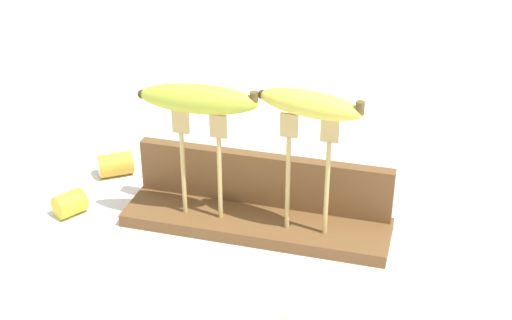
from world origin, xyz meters
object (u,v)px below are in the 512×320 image
object	(u,v)px
banana_raised_left	(198,99)
banana_raised_right	(310,104)
fork_stand_right	(308,164)
fork_stand_left	(201,155)
banana_chunk_near	(115,165)
banana_chunk_far	(71,203)

from	to	relation	value
banana_raised_left	banana_raised_right	distance (m)	0.16
fork_stand_right	banana_raised_left	xyz separation A→B (m)	(-0.16, -0.00, 0.08)
fork_stand_left	fork_stand_right	world-z (taller)	fork_stand_right
fork_stand_right	banana_raised_left	size ratio (longest dim) A/B	1.04
fork_stand_left	banana_chunk_near	bearing A→B (deg)	150.93
banana_raised_left	banana_chunk_near	size ratio (longest dim) A/B	2.56
fork_stand_right	banana_raised_right	world-z (taller)	banana_raised_right
banana_chunk_near	banana_chunk_far	xyz separation A→B (m)	(-0.01, -0.14, -0.00)
fork_stand_right	banana_chunk_near	bearing A→B (deg)	162.87
banana_raised_right	banana_chunk_far	distance (m)	0.43
banana_raised_right	banana_chunk_far	size ratio (longest dim) A/B	2.67
fork_stand_right	banana_raised_left	bearing A→B (deg)	-180.00
banana_chunk_near	banana_chunk_far	world-z (taller)	banana_chunk_near
fork_stand_right	banana_raised_left	distance (m)	0.18
fork_stand_right	banana_chunk_near	size ratio (longest dim) A/B	2.66
fork_stand_right	banana_chunk_near	xyz separation A→B (m)	(-0.37, 0.11, -0.11)
banana_chunk_near	banana_chunk_far	size ratio (longest dim) A/B	1.18
banana_chunk_near	fork_stand_right	bearing A→B (deg)	-17.13
fork_stand_left	fork_stand_right	size ratio (longest dim) A/B	0.92
banana_chunk_near	banana_chunk_far	bearing A→B (deg)	-95.40
banana_raised_right	banana_chunk_far	xyz separation A→B (m)	(-0.38, -0.02, -0.21)
banana_chunk_near	banana_chunk_far	distance (m)	0.14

